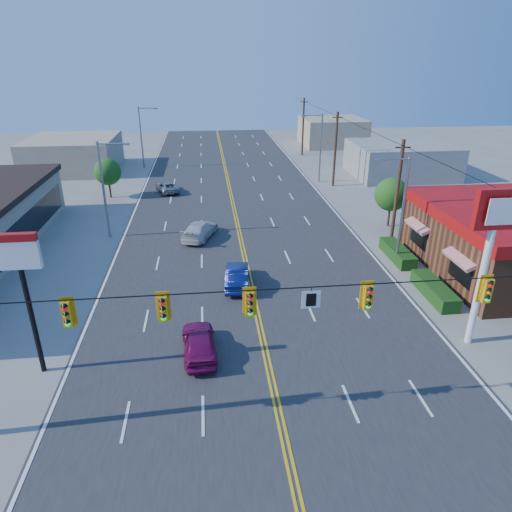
{
  "coord_description": "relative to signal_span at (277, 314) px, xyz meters",
  "views": [
    {
      "loc": [
        -2.67,
        -15.24,
        14.22
      ],
      "look_at": [
        0.35,
        11.7,
        2.2
      ],
      "focal_mm": 32.0,
      "sensor_mm": 36.0,
      "label": 1
    }
  ],
  "objects": [
    {
      "name": "pizza_hut_sign",
      "position": [
        -10.88,
        4.0,
        0.3
      ],
      "size": [
        1.9,
        0.3,
        6.85
      ],
      "color": "black",
      "rests_on": "ground"
    },
    {
      "name": "signal_span",
      "position": [
        0.0,
        0.0,
        0.0
      ],
      "size": [
        24.32,
        0.34,
        9.0
      ],
      "color": "#47301E",
      "rests_on": "ground"
    },
    {
      "name": "bld_east_far",
      "position": [
        19.12,
        62.0,
        -2.69
      ],
      "size": [
        10.0,
        10.0,
        4.4
      ],
      "primitive_type": "cube",
      "color": "tan",
      "rests_on": "ground"
    },
    {
      "name": "tree_west",
      "position": [
        -12.88,
        34.0,
        -2.09
      ],
      "size": [
        2.8,
        2.8,
        4.2
      ],
      "color": "#47301E",
      "rests_on": "ground"
    },
    {
      "name": "streetlight_ne",
      "position": [
        10.91,
        38.0,
        -0.37
      ],
      "size": [
        2.55,
        0.25,
        8.0
      ],
      "color": "gray",
      "rests_on": "ground"
    },
    {
      "name": "tree_kfc_rear",
      "position": [
        13.62,
        22.0,
        -1.95
      ],
      "size": [
        2.94,
        2.94,
        4.41
      ],
      "color": "#47301E",
      "rests_on": "ground"
    },
    {
      "name": "bld_west_far",
      "position": [
        -19.88,
        48.0,
        -2.79
      ],
      "size": [
        11.0,
        12.0,
        4.2
      ],
      "primitive_type": "cube",
      "color": "tan",
      "rests_on": "ground"
    },
    {
      "name": "road",
      "position": [
        0.12,
        20.0,
        -4.86
      ],
      "size": [
        20.0,
        120.0,
        0.06
      ],
      "primitive_type": "cube",
      "color": "#2D2D30",
      "rests_on": "ground"
    },
    {
      "name": "utility_pole_near",
      "position": [
        12.32,
        18.0,
        -0.69
      ],
      "size": [
        0.28,
        0.28,
        8.4
      ],
      "primitive_type": "cylinder",
      "color": "#47301E",
      "rests_on": "ground"
    },
    {
      "name": "utility_pole_far",
      "position": [
        12.32,
        54.0,
        -0.69
      ],
      "size": [
        0.28,
        0.28,
        8.4
      ],
      "primitive_type": "cylinder",
      "color": "#47301E",
      "rests_on": "ground"
    },
    {
      "name": "car_white",
      "position": [
        -3.26,
        20.87,
        -4.19
      ],
      "size": [
        3.45,
        5.18,
        1.4
      ],
      "primitive_type": "imported",
      "rotation": [
        0.0,
        0.0,
        2.8
      ],
      "color": "silver",
      "rests_on": "ground"
    },
    {
      "name": "bld_east_mid",
      "position": [
        22.12,
        40.0,
        -2.89
      ],
      "size": [
        12.0,
        10.0,
        4.0
      ],
      "primitive_type": "cube",
      "color": "gray",
      "rests_on": "ground"
    },
    {
      "name": "ground",
      "position": [
        0.12,
        0.0,
        -4.89
      ],
      "size": [
        160.0,
        160.0,
        0.0
      ],
      "primitive_type": "plane",
      "color": "gray",
      "rests_on": "ground"
    },
    {
      "name": "streetlight_nw",
      "position": [
        -10.67,
        48.0,
        -0.37
      ],
      "size": [
        2.55,
        0.25,
        8.0
      ],
      "color": "gray",
      "rests_on": "ground"
    },
    {
      "name": "car_silver",
      "position": [
        -6.92,
        35.29,
        -4.29
      ],
      "size": [
        3.19,
        4.66,
        1.18
      ],
      "primitive_type": "imported",
      "rotation": [
        0.0,
        0.0,
        3.46
      ],
      "color": "#9E9EA3",
      "rests_on": "ground"
    },
    {
      "name": "streetlight_se",
      "position": [
        10.91,
        14.0,
        -0.37
      ],
      "size": [
        2.55,
        0.25,
        8.0
      ],
      "color": "gray",
      "rests_on": "ground"
    },
    {
      "name": "car_blue",
      "position": [
        -0.78,
        11.88,
        -4.19
      ],
      "size": [
        1.87,
        4.35,
        1.39
      ],
      "primitive_type": "imported",
      "rotation": [
        0.0,
        0.0,
        3.05
      ],
      "color": "navy",
      "rests_on": "ground"
    },
    {
      "name": "streetlight_sw",
      "position": [
        -10.67,
        22.0,
        -0.37
      ],
      "size": [
        2.55,
        0.25,
        8.0
      ],
      "color": "gray",
      "rests_on": "ground"
    },
    {
      "name": "kfc_pylon",
      "position": [
        11.12,
        4.0,
        1.16
      ],
      "size": [
        2.2,
        0.36,
        8.5
      ],
      "color": "white",
      "rests_on": "ground"
    },
    {
      "name": "car_magenta",
      "position": [
        -3.27,
        4.44,
        -4.18
      ],
      "size": [
        1.93,
        4.23,
        1.41
      ],
      "primitive_type": "imported",
      "rotation": [
        0.0,
        0.0,
        3.21
      ],
      "color": "#7D0D49",
      "rests_on": "ground"
    },
    {
      "name": "utility_pole_mid",
      "position": [
        12.32,
        36.0,
        -0.69
      ],
      "size": [
        0.28,
        0.28,
        8.4
      ],
      "primitive_type": "cylinder",
      "color": "#47301E",
      "rests_on": "ground"
    }
  ]
}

